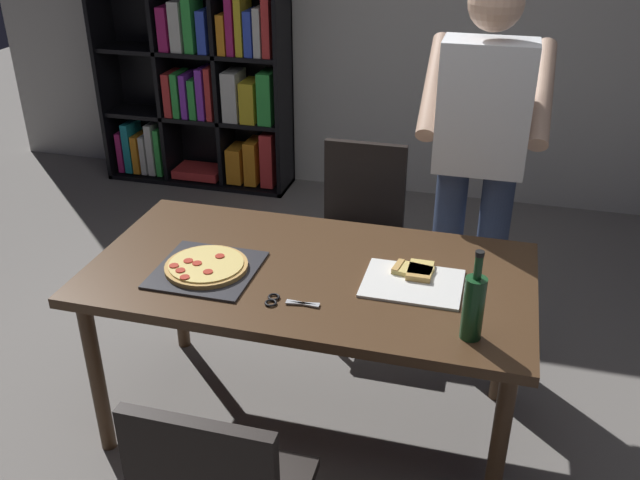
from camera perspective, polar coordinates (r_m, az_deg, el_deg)
ground_plane at (r=3.08m, az=-0.75°, el=-14.56°), size 12.00×12.00×0.00m
dining_table at (r=2.68m, az=-0.84°, el=-3.82°), size 1.68×0.88×0.75m
chair_far_side at (r=3.55m, az=3.27°, el=1.53°), size 0.42×0.42×0.90m
bookshelf at (r=5.15m, az=-9.92°, el=14.96°), size 1.40×0.35×1.95m
person_serving_pizza at (r=3.09m, az=12.92°, el=6.65°), size 0.55×0.54×1.75m
pepperoni_pizza_on_tray at (r=2.65m, az=-9.32°, el=-2.23°), size 0.37×0.37×0.04m
pizza_slices_on_towel at (r=2.58m, az=7.69°, el=-3.18°), size 0.36×0.29×0.03m
wine_bottle at (r=2.26m, az=12.50°, el=-5.31°), size 0.07×0.07×0.32m
kitchen_scissors at (r=2.44m, az=-3.05°, el=-5.04°), size 0.19×0.09×0.01m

